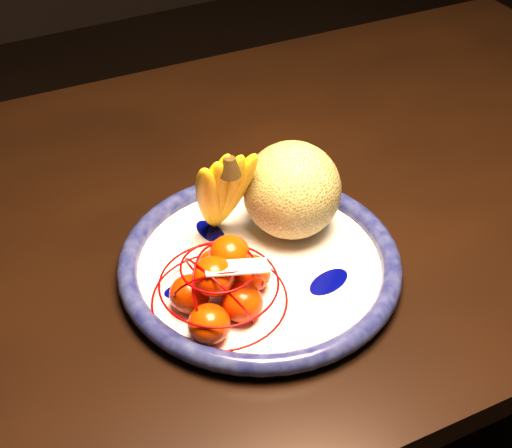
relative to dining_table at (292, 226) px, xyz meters
name	(u,v)px	position (x,y,z in m)	size (l,w,h in m)	color
dining_table	(292,226)	(0.00, 0.00, 0.00)	(1.44, 0.90, 0.71)	black
fruit_bowl	(260,263)	(-0.13, -0.13, 0.09)	(0.35, 0.35, 0.03)	white
cantaloupe	(292,190)	(-0.06, -0.09, 0.15)	(0.12, 0.12, 0.12)	olive
banana_bunch	(221,189)	(-0.15, -0.07, 0.17)	(0.10, 0.10, 0.15)	yellow
mandarin_bag	(221,285)	(-0.20, -0.18, 0.12)	(0.21, 0.21, 0.10)	red
price_tag	(237,267)	(-0.19, -0.19, 0.16)	(0.07, 0.03, 0.00)	white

